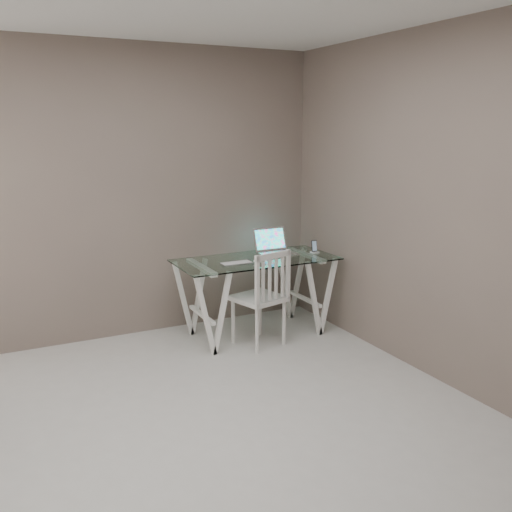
# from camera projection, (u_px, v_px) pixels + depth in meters

# --- Properties ---
(room) EXTENTS (4.50, 4.52, 2.71)m
(room) POSITION_uv_depth(u_px,v_px,m) (192.00, 170.00, 3.13)
(room) COLOR #B6B4AF
(room) RESTS_ON ground
(desk) EXTENTS (1.50, 0.70, 0.75)m
(desk) POSITION_uv_depth(u_px,v_px,m) (256.00, 296.00, 5.41)
(desk) COLOR silver
(desk) RESTS_ON ground
(chair) EXTENTS (0.50, 0.50, 0.89)m
(chair) POSITION_uv_depth(u_px,v_px,m) (264.00, 294.00, 5.09)
(chair) COLOR silver
(chair) RESTS_ON ground
(laptop) EXTENTS (0.34, 0.32, 0.24)m
(laptop) POSITION_uv_depth(u_px,v_px,m) (274.00, 247.00, 5.57)
(laptop) COLOR silver
(laptop) RESTS_ON desk
(keyboard) EXTENTS (0.29, 0.12, 0.01)m
(keyboard) POSITION_uv_depth(u_px,v_px,m) (236.00, 263.00, 5.15)
(keyboard) COLOR silver
(keyboard) RESTS_ON desk
(mouse) EXTENTS (0.12, 0.07, 0.04)m
(mouse) POSITION_uv_depth(u_px,v_px,m) (260.00, 261.00, 5.18)
(mouse) COLOR white
(mouse) RESTS_ON desk
(phone_dock) EXTENTS (0.07, 0.07, 0.12)m
(phone_dock) POSITION_uv_depth(u_px,v_px,m) (314.00, 250.00, 5.58)
(phone_dock) COLOR white
(phone_dock) RESTS_ON desk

